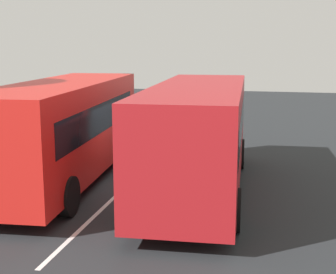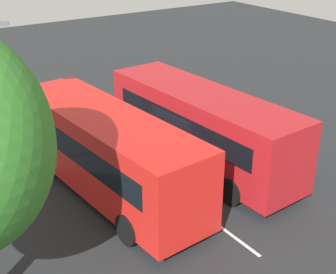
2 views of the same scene
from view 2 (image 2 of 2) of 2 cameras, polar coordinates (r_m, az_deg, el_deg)
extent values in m
plane|color=#232628|center=(19.88, -2.07, -4.48)|extent=(64.71, 64.71, 0.00)
cube|color=#AD191E|center=(19.98, 4.05, 1.40)|extent=(9.73, 3.15, 2.87)
cube|color=black|center=(23.25, -3.67, 6.82)|extent=(0.26, 2.25, 1.20)
cube|color=black|center=(19.10, 1.26, 1.46)|extent=(8.04, 0.59, 0.92)
cube|color=black|center=(20.64, 6.68, 3.10)|extent=(8.04, 0.59, 0.92)
cube|color=black|center=(23.12, -3.73, 7.97)|extent=(0.23, 2.04, 0.32)
cube|color=black|center=(23.95, -3.58, 2.31)|extent=(0.25, 2.35, 0.36)
cylinder|color=black|center=(22.05, -3.69, 0.10)|extent=(1.08, 0.35, 1.07)
cylinder|color=black|center=(23.36, 1.26, 1.60)|extent=(1.08, 0.35, 1.07)
cylinder|color=black|center=(17.83, 7.48, -6.41)|extent=(1.08, 0.35, 1.07)
cylinder|color=black|center=(19.43, 12.63, -4.06)|extent=(1.08, 0.35, 1.07)
cube|color=red|center=(17.92, -7.22, -1.60)|extent=(9.76, 3.32, 2.87)
cube|color=black|center=(21.54, -14.02, 4.67)|extent=(0.30, 2.25, 1.20)
cube|color=black|center=(17.23, -10.79, -1.69)|extent=(8.03, 0.73, 0.92)
cube|color=black|center=(18.37, -3.98, 0.42)|extent=(8.03, 0.73, 0.92)
cube|color=black|center=(21.41, -14.17, 5.89)|extent=(0.27, 2.04, 0.32)
cube|color=black|center=(22.30, -13.54, -0.11)|extent=(0.29, 2.35, 0.36)
cylinder|color=black|center=(20.47, -14.47, -2.72)|extent=(1.09, 0.37, 1.07)
cylinder|color=black|center=(21.41, -8.60, -0.92)|extent=(1.09, 0.37, 1.07)
cylinder|color=black|center=(15.76, -4.80, -10.87)|extent=(1.09, 0.37, 1.07)
cylinder|color=black|center=(16.97, 2.07, -7.94)|extent=(1.09, 0.37, 1.07)
cylinder|color=#232833|center=(25.78, -10.92, 3.07)|extent=(0.13, 0.13, 0.78)
cylinder|color=#232833|center=(25.81, -11.27, 3.06)|extent=(0.13, 0.13, 0.78)
cylinder|color=#232328|center=(25.55, -11.22, 4.52)|extent=(0.44, 0.44, 0.62)
sphere|color=tan|center=(25.42, -11.29, 5.40)|extent=(0.21, 0.21, 0.21)
cube|color=slate|center=(17.32, -19.26, 12.53)|extent=(0.37, 0.59, 0.14)
cube|color=silver|center=(19.88, -2.07, -4.47)|extent=(12.72, 0.28, 0.01)
camera|label=1|loc=(14.69, 50.87, -5.90)|focal=52.78mm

